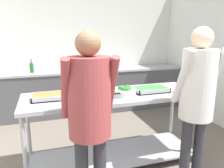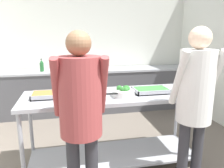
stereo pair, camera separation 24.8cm
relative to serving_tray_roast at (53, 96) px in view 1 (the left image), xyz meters
name	(u,v)px [view 1 (the left image)]	position (x,y,z in m)	size (l,w,h in m)	color
wall_rear	(84,47)	(0.78, 2.34, 0.39)	(4.27, 0.06, 2.65)	silver
back_counter	(88,90)	(0.78, 1.97, -0.49)	(4.11, 0.65, 0.89)	#4C4C51
serving_counter	(114,117)	(0.70, -0.03, -0.32)	(2.12, 0.72, 0.91)	#9EA0A8
serving_tray_roast	(53,96)	(0.00, 0.00, 0.00)	(0.46, 0.27, 0.05)	#9EA0A8
sauce_pan	(98,97)	(0.45, -0.23, 0.02)	(0.36, 0.22, 0.07)	#9EA0A8
broccoli_bowl	(125,92)	(0.79, -0.14, 0.02)	(0.25, 0.25, 0.12)	silver
serving_tray_vegetables	(150,90)	(1.16, -0.05, 0.00)	(0.41, 0.27, 0.05)	#9EA0A8
plate_stack	(184,91)	(1.52, -0.24, 0.00)	(0.23, 0.23, 0.06)	white
guest_serving_left	(90,106)	(0.27, -0.67, 0.07)	(0.46, 0.37, 1.64)	#2D2D33
guest_serving_right	(197,92)	(1.37, -0.64, 0.11)	(0.45, 0.35, 1.68)	#2D2D33
water_bottle	(32,67)	(-0.29, 1.92, 0.07)	(0.07, 0.07, 0.24)	#23602D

